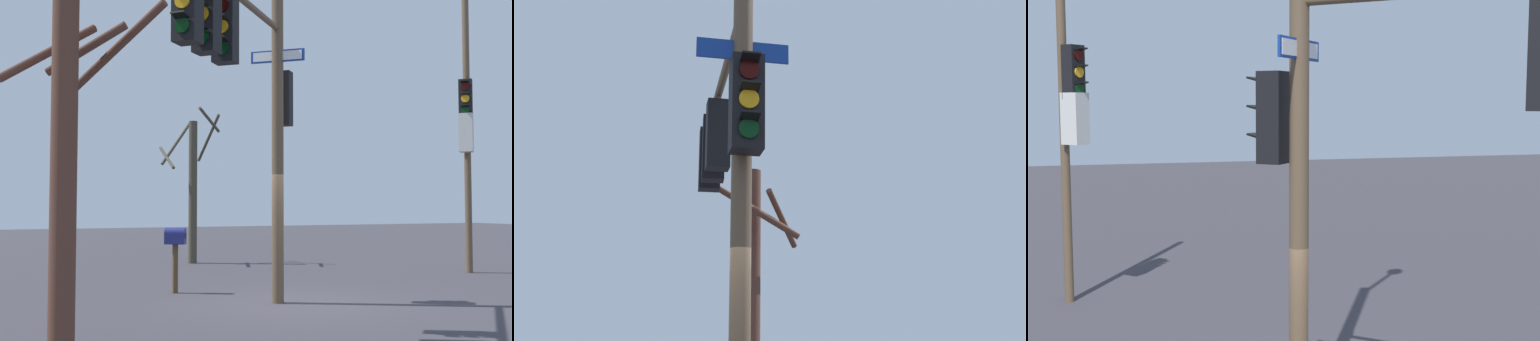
{
  "view_description": "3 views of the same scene",
  "coord_description": "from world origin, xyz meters",
  "views": [
    {
      "loc": [
        -5.55,
        -11.22,
        1.93
      ],
      "look_at": [
        -0.85,
        -0.03,
        2.55
      ],
      "focal_mm": 45.15,
      "sensor_mm": 36.0,
      "label": 1
    },
    {
      "loc": [
        5.41,
        4.94,
        1.32
      ],
      "look_at": [
        -0.64,
        0.36,
        3.44
      ],
      "focal_mm": 47.92,
      "sensor_mm": 36.0,
      "label": 2
    },
    {
      "loc": [
        -8.04,
        2.57,
        4.24
      ],
      "look_at": [
        -0.78,
        0.56,
        3.48
      ],
      "focal_mm": 48.32,
      "sensor_mm": 36.0,
      "label": 3
    }
  ],
  "objects": [
    {
      "name": "bare_tree_behind_pole",
      "position": [
        -4.66,
        -3.08,
        2.62
      ],
      "size": [
        2.05,
        1.48,
        4.92
      ],
      "color": "brown",
      "rests_on": "ground"
    },
    {
      "name": "main_signal_pole_assembly",
      "position": [
        -1.02,
        -0.74,
        4.96
      ],
      "size": [
        5.5,
        4.36,
        9.6
      ],
      "rotation": [
        0.0,
        0.0,
        3.97
      ],
      "color": "brown",
      "rests_on": "ground"
    }
  ]
}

